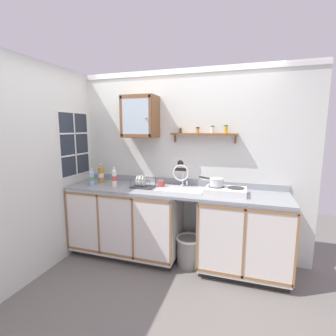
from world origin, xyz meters
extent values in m
plane|color=slate|center=(0.00, 0.00, 0.00)|extent=(5.82, 5.82, 0.00)
cube|color=silver|center=(0.00, 0.64, 1.25)|extent=(3.42, 0.05, 2.50)
cube|color=white|center=(0.00, 0.61, 2.45)|extent=(3.42, 0.02, 0.05)
cube|color=silver|center=(-1.43, -0.29, 1.25)|extent=(0.05, 3.41, 2.50)
cube|color=black|center=(-0.66, 0.32, 0.04)|extent=(1.42, 0.58, 0.08)
cube|color=silver|center=(-0.66, 0.29, 0.51)|extent=(1.45, 0.64, 0.86)
cube|color=#997047|center=(-0.66, -0.03, 0.90)|extent=(1.45, 0.01, 0.03)
cube|color=#997047|center=(-0.66, -0.03, 0.13)|extent=(1.45, 0.01, 0.03)
cube|color=#997047|center=(-1.39, -0.03, 0.51)|extent=(0.02, 0.01, 0.79)
cube|color=#997047|center=(-0.91, -0.03, 0.51)|extent=(0.02, 0.01, 0.79)
cube|color=#997047|center=(-0.42, -0.03, 0.51)|extent=(0.02, 0.01, 0.79)
cube|color=#997047|center=(0.06, -0.03, 0.51)|extent=(0.02, 0.01, 0.79)
cube|color=black|center=(0.88, 0.32, 0.04)|extent=(0.99, 0.58, 0.08)
cube|color=silver|center=(0.88, 0.29, 0.51)|extent=(1.01, 0.64, 0.86)
cube|color=#997047|center=(0.88, -0.03, 0.90)|extent=(1.01, 0.01, 0.03)
cube|color=#997047|center=(0.88, -0.03, 0.13)|extent=(1.01, 0.01, 0.03)
cube|color=#997047|center=(0.38, -0.03, 0.51)|extent=(0.02, 0.01, 0.79)
cube|color=#997047|center=(0.88, -0.03, 0.51)|extent=(0.02, 0.01, 0.79)
cube|color=#997047|center=(1.39, -0.03, 0.51)|extent=(0.02, 0.01, 0.79)
cube|color=gray|center=(0.00, 0.29, 0.95)|extent=(2.78, 0.67, 0.03)
cube|color=gray|center=(0.00, 0.60, 1.01)|extent=(2.78, 0.02, 0.08)
cube|color=silver|center=(0.09, 0.31, 0.97)|extent=(0.59, 0.37, 0.01)
cube|color=slate|center=(0.09, 0.31, 0.86)|extent=(0.51, 0.29, 0.01)
cube|color=slate|center=(0.09, 0.46, 0.91)|extent=(0.51, 0.01, 0.11)
cube|color=slate|center=(0.09, 0.16, 0.91)|extent=(0.51, 0.01, 0.11)
cylinder|color=#4C4C51|center=(0.09, 0.31, 0.86)|extent=(0.04, 0.04, 0.01)
cylinder|color=silver|center=(0.07, 0.52, 0.98)|extent=(0.05, 0.05, 0.02)
cylinder|color=silver|center=(0.07, 0.52, 1.08)|extent=(0.02, 0.02, 0.17)
torus|color=silver|center=(0.07, 0.42, 1.16)|extent=(0.22, 0.02, 0.22)
cylinder|color=silver|center=(0.13, 0.52, 1.01)|extent=(0.02, 0.02, 0.06)
cube|color=silver|center=(0.65, 0.28, 1.00)|extent=(0.47, 0.32, 0.07)
cylinder|color=#2D2D2D|center=(0.54, 0.30, 1.04)|extent=(0.19, 0.19, 0.01)
cylinder|color=#2D2D2D|center=(0.77, 0.30, 1.04)|extent=(0.19, 0.19, 0.01)
cylinder|color=black|center=(0.54, 0.13, 1.00)|extent=(0.03, 0.02, 0.03)
cylinder|color=black|center=(0.77, 0.13, 1.00)|extent=(0.03, 0.02, 0.03)
cylinder|color=silver|center=(0.54, 0.30, 1.09)|extent=(0.16, 0.16, 0.09)
torus|color=silver|center=(0.54, 0.30, 1.14)|extent=(0.17, 0.17, 0.01)
cylinder|color=black|center=(0.39, 0.38, 1.13)|extent=(0.17, 0.10, 0.02)
cylinder|color=white|center=(-0.79, 0.21, 1.08)|extent=(0.06, 0.06, 0.22)
cone|color=white|center=(-0.79, 0.21, 1.20)|extent=(0.06, 0.06, 0.03)
cylinder|color=white|center=(-0.79, 0.21, 1.22)|extent=(0.03, 0.03, 0.02)
cylinder|color=#D84C3F|center=(-0.79, 0.21, 1.08)|extent=(0.06, 0.06, 0.06)
cylinder|color=#8CB7E0|center=(-1.13, 0.20, 1.06)|extent=(0.07, 0.07, 0.18)
cone|color=#8CB7E0|center=(-1.13, 0.20, 1.16)|extent=(0.07, 0.07, 0.03)
cylinder|color=white|center=(-1.13, 0.20, 1.19)|extent=(0.03, 0.03, 0.02)
cylinder|color=#4C9959|center=(-1.13, 0.20, 1.06)|extent=(0.07, 0.07, 0.05)
cylinder|color=gold|center=(-1.11, 0.40, 1.07)|extent=(0.08, 0.08, 0.21)
cone|color=gold|center=(-1.11, 0.40, 1.20)|extent=(0.07, 0.07, 0.03)
cylinder|color=white|center=(-1.11, 0.40, 1.23)|extent=(0.03, 0.03, 0.02)
cylinder|color=white|center=(-1.11, 0.40, 1.07)|extent=(0.08, 0.08, 0.06)
cube|color=#333338|center=(-0.41, 0.29, 0.97)|extent=(0.29, 0.22, 0.01)
cylinder|color=#4C4F54|center=(-0.54, 0.19, 1.03)|extent=(0.01, 0.01, 0.11)
cylinder|color=#4C4F54|center=(-0.27, 0.19, 1.03)|extent=(0.01, 0.01, 0.11)
cylinder|color=#4C4F54|center=(-0.54, 0.40, 1.03)|extent=(0.01, 0.01, 0.11)
cylinder|color=#4C4F54|center=(-0.27, 0.40, 1.03)|extent=(0.01, 0.01, 0.11)
cylinder|color=#4C4F54|center=(-0.41, 0.19, 1.09)|extent=(0.27, 0.01, 0.01)
cylinder|color=#4C4F54|center=(-0.41, 0.40, 1.09)|extent=(0.27, 0.01, 0.01)
cylinder|color=white|center=(-0.48, 0.29, 1.05)|extent=(0.01, 0.14, 0.14)
cylinder|color=white|center=(-0.44, 0.29, 1.05)|extent=(0.01, 0.15, 0.15)
cylinder|color=white|center=(-0.39, 0.29, 1.05)|extent=(0.01, 0.14, 0.14)
cylinder|color=#B24C47|center=(-0.19, 0.36, 1.01)|extent=(0.09, 0.09, 0.09)
torus|color=#B24C47|center=(-0.16, 0.40, 1.02)|extent=(0.05, 0.06, 0.07)
cube|color=brown|center=(-0.51, 0.46, 1.89)|extent=(0.45, 0.31, 0.55)
cube|color=silver|center=(-0.51, 0.30, 1.89)|extent=(0.37, 0.01, 0.45)
cube|color=brown|center=(-0.71, 0.30, 1.89)|extent=(0.04, 0.01, 0.51)
cube|color=brown|center=(-0.30, 0.30, 1.89)|extent=(0.04, 0.01, 0.51)
cube|color=brown|center=(-0.51, 0.30, 2.13)|extent=(0.42, 0.01, 0.04)
cube|color=brown|center=(-0.51, 0.30, 1.64)|extent=(0.42, 0.01, 0.04)
sphere|color=olive|center=(-0.35, 0.29, 1.86)|extent=(0.02, 0.02, 0.02)
cube|color=brown|center=(0.33, 0.54, 1.66)|extent=(0.85, 0.14, 0.02)
cube|color=brown|center=(-0.06, 0.60, 1.60)|extent=(0.02, 0.03, 0.10)
cube|color=brown|center=(0.72, 0.60, 1.60)|extent=(0.02, 0.03, 0.10)
cylinder|color=#4C3326|center=(0.02, 0.55, 1.70)|extent=(0.04, 0.04, 0.06)
cylinder|color=yellow|center=(0.02, 0.55, 1.74)|extent=(0.04, 0.04, 0.02)
cylinder|color=tan|center=(0.25, 0.54, 1.70)|extent=(0.04, 0.04, 0.06)
cylinder|color=black|center=(0.25, 0.54, 1.74)|extent=(0.05, 0.05, 0.02)
cylinder|color=silver|center=(0.44, 0.56, 1.71)|extent=(0.05, 0.05, 0.08)
cylinder|color=#33723F|center=(0.44, 0.56, 1.76)|extent=(0.05, 0.05, 0.02)
cylinder|color=gold|center=(0.61, 0.53, 1.71)|extent=(0.05, 0.05, 0.08)
cylinder|color=#33723F|center=(0.61, 0.53, 1.77)|extent=(0.05, 0.05, 0.02)
cube|color=silver|center=(0.01, 0.61, 1.23)|extent=(0.19, 0.01, 0.24)
cube|color=#262626|center=(0.01, 0.60, 1.18)|extent=(0.16, 0.00, 0.04)
cylinder|color=#262626|center=(0.01, 0.60, 1.26)|extent=(0.08, 0.00, 0.08)
cube|color=#262D38|center=(-1.40, 0.24, 1.52)|extent=(0.01, 0.56, 0.84)
cube|color=white|center=(-1.41, 0.24, 1.52)|extent=(0.02, 0.61, 0.88)
cube|color=white|center=(-1.39, 0.24, 1.52)|extent=(0.01, 0.02, 0.84)
cube|color=white|center=(-1.39, 0.24, 1.37)|extent=(0.01, 0.56, 0.02)
cube|color=white|center=(-1.39, 0.24, 1.66)|extent=(0.01, 0.56, 0.02)
cylinder|color=gray|center=(0.22, 0.26, 0.18)|extent=(0.30, 0.30, 0.36)
torus|color=white|center=(0.22, 0.26, 0.36)|extent=(0.33, 0.33, 0.03)
camera|label=1|loc=(0.87, -2.63, 1.74)|focal=26.46mm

